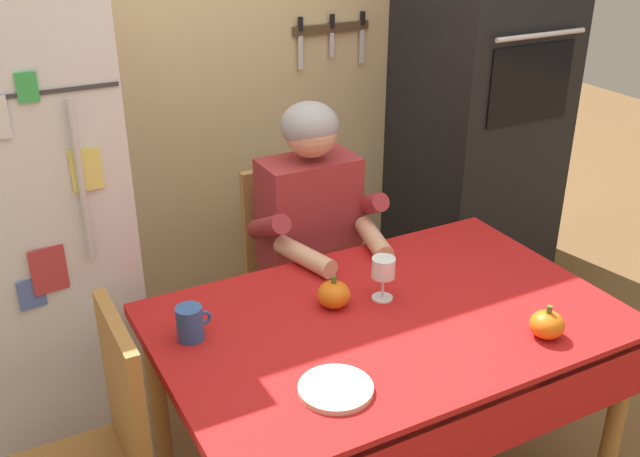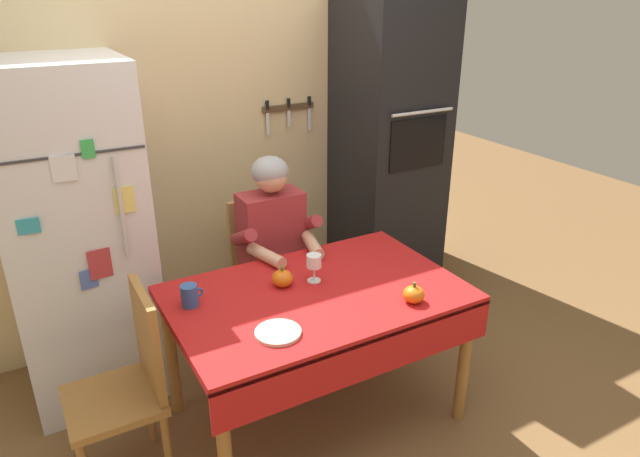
% 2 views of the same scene
% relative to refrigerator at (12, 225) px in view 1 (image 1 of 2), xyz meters
% --- Properties ---
extents(back_wall_assembly, '(3.70, 0.13, 2.60)m').
position_rel_refrigerator_xyz_m(back_wall_assembly, '(1.00, 0.39, 0.40)').
color(back_wall_assembly, '#D1B784').
rests_on(back_wall_assembly, ground).
extents(refrigerator, '(0.68, 0.71, 1.80)m').
position_rel_refrigerator_xyz_m(refrigerator, '(0.00, 0.00, 0.00)').
color(refrigerator, silver).
rests_on(refrigerator, ground).
extents(wall_oven, '(0.60, 0.64, 2.10)m').
position_rel_refrigerator_xyz_m(wall_oven, '(2.00, 0.04, 0.15)').
color(wall_oven, black).
rests_on(wall_oven, ground).
extents(dining_table, '(1.40, 0.90, 0.74)m').
position_rel_refrigerator_xyz_m(dining_table, '(0.95, -0.88, -0.24)').
color(dining_table, '#9E6B33').
rests_on(dining_table, ground).
extents(chair_behind_person, '(0.40, 0.40, 0.93)m').
position_rel_refrigerator_xyz_m(chair_behind_person, '(1.01, -0.09, -0.39)').
color(chair_behind_person, tan).
rests_on(chair_behind_person, ground).
extents(seated_person, '(0.47, 0.55, 1.25)m').
position_rel_refrigerator_xyz_m(seated_person, '(1.01, -0.28, -0.16)').
color(seated_person, '#38384C').
rests_on(seated_person, ground).
extents(coffee_mug, '(0.11, 0.08, 0.10)m').
position_rel_refrigerator_xyz_m(coffee_mug, '(0.38, -0.69, -0.11)').
color(coffee_mug, '#2D569E').
rests_on(coffee_mug, dining_table).
extents(wine_glass, '(0.07, 0.07, 0.15)m').
position_rel_refrigerator_xyz_m(wine_glass, '(0.99, -0.76, -0.06)').
color(wine_glass, white).
rests_on(wine_glass, dining_table).
extents(pumpkin_large, '(0.10, 0.10, 0.10)m').
position_rel_refrigerator_xyz_m(pumpkin_large, '(1.30, -1.17, -0.12)').
color(pumpkin_large, orange).
rests_on(pumpkin_large, dining_table).
extents(pumpkin_medium, '(0.10, 0.10, 0.11)m').
position_rel_refrigerator_xyz_m(pumpkin_medium, '(0.83, -0.73, -0.12)').
color(pumpkin_medium, orange).
rests_on(pumpkin_medium, dining_table).
extents(serving_tray, '(0.20, 0.20, 0.02)m').
position_rel_refrigerator_xyz_m(serving_tray, '(0.63, -1.10, -0.15)').
color(serving_tray, beige).
rests_on(serving_tray, dining_table).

